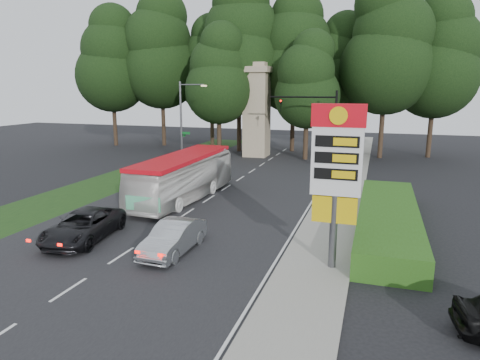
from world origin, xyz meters
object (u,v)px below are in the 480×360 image
(gas_station_pylon, at_px, (337,165))
(monument, at_px, (257,110))
(transit_bus, at_px, (184,178))
(suv_charcoal, at_px, (83,226))
(traffic_signal_mast, at_px, (321,119))
(streetlight_signs, at_px, (183,120))
(sedan_silver, at_px, (173,238))

(gas_station_pylon, bearing_deg, monument, 111.80)
(transit_bus, distance_m, suv_charcoal, 8.87)
(traffic_signal_mast, xyz_separation_m, streetlight_signs, (-12.67, -1.99, -0.23))
(transit_bus, bearing_deg, streetlight_signs, 118.12)
(monument, distance_m, suv_charcoal, 28.60)
(monument, bearing_deg, streetlight_signs, -121.97)
(traffic_signal_mast, distance_m, sedan_silver, 23.00)
(gas_station_pylon, distance_m, sedan_silver, 8.06)
(suv_charcoal, bearing_deg, gas_station_pylon, -6.02)
(gas_station_pylon, xyz_separation_m, streetlight_signs, (-16.19, 20.01, -0.01))
(suv_charcoal, bearing_deg, monument, 80.91)
(monument, distance_m, transit_bus, 19.85)
(transit_bus, bearing_deg, suv_charcoal, -95.93)
(sedan_silver, height_order, suv_charcoal, suv_charcoal)
(traffic_signal_mast, height_order, streetlight_signs, streetlight_signs)
(transit_bus, relative_size, sedan_silver, 2.49)
(traffic_signal_mast, distance_m, transit_bus, 15.67)
(monument, relative_size, sedan_silver, 2.30)
(transit_bus, xyz_separation_m, sedan_silver, (3.64, -8.85, -0.79))
(gas_station_pylon, distance_m, suv_charcoal, 12.71)
(sedan_silver, distance_m, suv_charcoal, 5.02)
(gas_station_pylon, xyz_separation_m, sedan_silver, (-7.14, -0.36, -3.73))
(streetlight_signs, distance_m, monument, 9.44)
(streetlight_signs, relative_size, suv_charcoal, 1.53)
(traffic_signal_mast, bearing_deg, streetlight_signs, -171.08)
(streetlight_signs, bearing_deg, suv_charcoal, -78.73)
(streetlight_signs, height_order, transit_bus, streetlight_signs)
(streetlight_signs, bearing_deg, traffic_signal_mast, 8.92)
(gas_station_pylon, relative_size, traffic_signal_mast, 0.95)
(monument, bearing_deg, sedan_silver, -81.85)
(traffic_signal_mast, bearing_deg, transit_bus, -118.25)
(gas_station_pylon, height_order, sedan_silver, gas_station_pylon)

